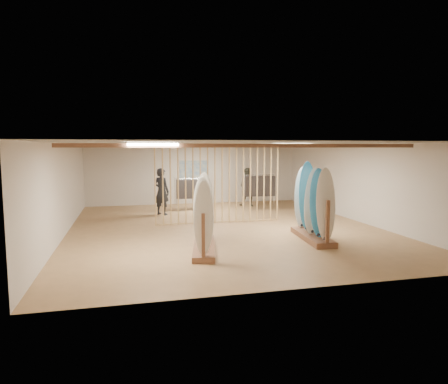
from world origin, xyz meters
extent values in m
plane|color=#AD8154|center=(0.00, 0.00, 0.00)|extent=(12.00, 12.00, 0.00)
plane|color=gray|center=(0.00, 0.00, 2.80)|extent=(12.00, 12.00, 0.00)
plane|color=beige|center=(0.00, 6.00, 1.40)|extent=(12.00, 0.00, 12.00)
plane|color=beige|center=(0.00, -6.00, 1.40)|extent=(12.00, 0.00, 12.00)
plane|color=beige|center=(-5.00, 0.00, 1.40)|extent=(0.00, 12.00, 12.00)
plane|color=beige|center=(5.00, 0.00, 1.40)|extent=(0.00, 12.00, 12.00)
cube|color=brown|center=(0.00, 0.00, 2.72)|extent=(9.50, 6.12, 0.10)
cube|color=white|center=(0.00, 0.00, 2.74)|extent=(1.20, 0.35, 0.06)
cylinder|color=tan|center=(-2.20, 0.80, 1.40)|extent=(0.05, 0.05, 2.78)
cylinder|color=tan|center=(-1.94, 0.80, 1.40)|extent=(0.05, 0.05, 2.78)
cylinder|color=tan|center=(-1.68, 0.80, 1.40)|extent=(0.05, 0.05, 2.78)
cylinder|color=tan|center=(-1.42, 0.80, 1.40)|extent=(0.05, 0.05, 2.78)
cylinder|color=tan|center=(-1.16, 0.80, 1.40)|extent=(0.05, 0.05, 2.78)
cylinder|color=tan|center=(-0.91, 0.80, 1.40)|extent=(0.05, 0.05, 2.78)
cylinder|color=tan|center=(-0.65, 0.80, 1.40)|extent=(0.05, 0.05, 2.78)
cylinder|color=tan|center=(-0.39, 0.80, 1.40)|extent=(0.05, 0.05, 2.78)
cylinder|color=tan|center=(-0.13, 0.80, 1.40)|extent=(0.05, 0.05, 2.78)
cylinder|color=tan|center=(0.13, 0.80, 1.40)|extent=(0.05, 0.05, 2.78)
cylinder|color=tan|center=(0.39, 0.80, 1.40)|extent=(0.05, 0.05, 2.78)
cylinder|color=tan|center=(0.65, 0.80, 1.40)|extent=(0.05, 0.05, 2.78)
cylinder|color=tan|center=(0.91, 0.80, 1.40)|extent=(0.05, 0.05, 2.78)
cylinder|color=tan|center=(1.16, 0.80, 1.40)|extent=(0.05, 0.05, 2.78)
cylinder|color=tan|center=(1.42, 0.80, 1.40)|extent=(0.05, 0.05, 2.78)
cylinder|color=tan|center=(1.68, 0.80, 1.40)|extent=(0.05, 0.05, 2.78)
cylinder|color=tan|center=(1.94, 0.80, 1.40)|extent=(0.05, 0.05, 2.78)
cylinder|color=tan|center=(2.20, 0.80, 1.40)|extent=(0.05, 0.05, 2.78)
cube|color=#2D5EA0|center=(0.00, 5.98, 1.60)|extent=(1.40, 0.03, 0.90)
cube|color=brown|center=(-1.21, -2.79, 0.07)|extent=(1.02, 2.48, 0.15)
cylinder|color=black|center=(-1.21, -2.79, 0.98)|extent=(0.49, 2.33, 0.01)
ellipsoid|color=white|center=(-1.42, -3.78, 1.05)|extent=(0.47, 0.15, 1.81)
ellipsoid|color=white|center=(-1.34, -3.38, 1.05)|extent=(0.47, 0.15, 1.81)
ellipsoid|color=white|center=(-1.26, -2.98, 1.05)|extent=(0.47, 0.15, 1.81)
ellipsoid|color=white|center=(-1.17, -2.59, 1.05)|extent=(0.47, 0.15, 1.81)
ellipsoid|color=silver|center=(-1.09, -2.19, 1.05)|extent=(0.47, 0.15, 1.81)
ellipsoid|color=white|center=(-1.01, -1.79, 1.05)|extent=(0.47, 0.15, 1.81)
cube|color=brown|center=(2.09, -2.30, 0.08)|extent=(0.82, 2.32, 0.16)
cylinder|color=black|center=(2.09, -2.30, 1.08)|extent=(0.24, 2.21, 0.01)
ellipsoid|color=white|center=(1.99, -3.23, 1.16)|extent=(0.52, 0.12, 2.00)
ellipsoid|color=#2D8CD1|center=(2.04, -2.77, 1.16)|extent=(0.52, 0.12, 2.00)
ellipsoid|color=silver|center=(2.09, -2.30, 1.16)|extent=(0.52, 0.12, 2.00)
ellipsoid|color=#2D8CD1|center=(2.14, -1.83, 1.16)|extent=(0.52, 0.12, 2.00)
ellipsoid|color=white|center=(2.18, -1.37, 1.16)|extent=(0.52, 0.12, 2.00)
cylinder|color=silver|center=(-0.49, 3.97, 1.35)|extent=(1.30, 0.09, 0.03)
cube|color=black|center=(-0.49, 3.97, 0.91)|extent=(1.22, 0.38, 0.79)
cylinder|color=silver|center=(-0.49, 3.97, 0.70)|extent=(0.03, 0.03, 1.40)
cylinder|color=silver|center=(2.48, 3.63, 1.48)|extent=(1.43, 0.15, 0.03)
cube|color=black|center=(2.48, 3.63, 1.00)|extent=(1.35, 0.47, 0.87)
cylinder|color=silver|center=(2.48, 3.63, 0.77)|extent=(0.03, 0.03, 1.53)
imported|color=#212328|center=(-1.80, 3.07, 1.06)|extent=(0.92, 0.91, 2.11)
imported|color=#36352A|center=(2.22, 4.43, 0.99)|extent=(1.21, 1.14, 1.98)
camera|label=1|loc=(-3.12, -12.77, 2.68)|focal=32.00mm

